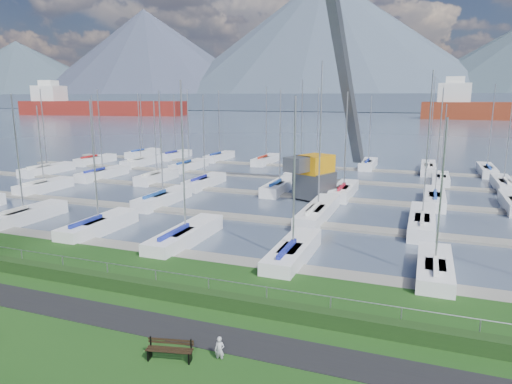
% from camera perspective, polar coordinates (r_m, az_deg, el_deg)
% --- Properties ---
extents(path, '(160.00, 2.00, 0.04)m').
position_cam_1_polar(path, '(21.80, -14.43, -15.44)').
color(path, black).
rests_on(path, grass).
extents(water, '(800.00, 540.00, 0.20)m').
position_cam_1_polar(water, '(279.15, 18.31, 9.12)').
color(water, '#475469').
extents(hedge, '(80.00, 0.70, 0.70)m').
position_cam_1_polar(hedge, '(23.61, -10.81, -12.16)').
color(hedge, '#1B3513').
rests_on(hedge, grass).
extents(fence, '(80.00, 0.04, 0.04)m').
position_cam_1_polar(fence, '(23.59, -10.39, -9.92)').
color(fence, gray).
rests_on(fence, grass).
extents(foothill, '(900.00, 80.00, 12.00)m').
position_cam_1_polar(foothill, '(348.93, 18.88, 10.56)').
color(foothill, '#455265').
rests_on(foothill, water).
extents(mountains, '(1190.00, 360.00, 115.00)m').
position_cam_1_polar(mountains, '(424.97, 20.64, 16.06)').
color(mountains, '#3B4A56').
rests_on(mountains, water).
extents(docks, '(90.00, 41.60, 0.25)m').
position_cam_1_polar(docks, '(47.25, 5.94, -0.56)').
color(docks, slate).
rests_on(docks, water).
extents(bench_right, '(1.85, 0.80, 0.85)m').
position_cam_1_polar(bench_right, '(18.66, -10.71, -18.81)').
color(bench_right, black).
rests_on(bench_right, grass).
extents(person, '(0.41, 0.29, 1.06)m').
position_cam_1_polar(person, '(18.40, -4.58, -18.69)').
color(person, '#ACABB2').
rests_on(person, grass).
extents(crane, '(6.12, 13.48, 22.35)m').
position_cam_1_polar(crane, '(46.59, 8.33, 6.11)').
color(crane, '#525559').
rests_on(crane, water).
extents(cargo_ship_west, '(94.98, 32.86, 21.50)m').
position_cam_1_polar(cargo_ship_west, '(275.80, -19.41, 9.86)').
color(cargo_ship_west, maroon).
rests_on(cargo_ship_west, water).
extents(sailboat_fleet, '(74.86, 49.20, 13.23)m').
position_cam_1_polar(sailboat_fleet, '(49.55, 5.71, 6.51)').
color(sailboat_fleet, silver).
rests_on(sailboat_fleet, water).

